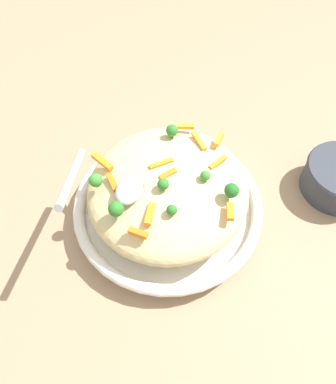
% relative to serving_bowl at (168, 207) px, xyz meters
% --- Properties ---
extents(ground_plane, '(2.40, 2.40, 0.00)m').
position_rel_serving_bowl_xyz_m(ground_plane, '(0.00, 0.00, -0.02)').
color(ground_plane, '#9E7F60').
extents(serving_bowl, '(0.33, 0.33, 0.04)m').
position_rel_serving_bowl_xyz_m(serving_bowl, '(0.00, 0.00, 0.00)').
color(serving_bowl, white).
rests_on(serving_bowl, ground_plane).
extents(pasta_mound, '(0.27, 0.27, 0.08)m').
position_rel_serving_bowl_xyz_m(pasta_mound, '(0.00, 0.00, 0.06)').
color(pasta_mound, '#DBC689').
rests_on(pasta_mound, serving_bowl).
extents(carrot_piece_0, '(0.03, 0.03, 0.01)m').
position_rel_serving_bowl_xyz_m(carrot_piece_0, '(-0.05, 0.07, 0.09)').
color(carrot_piece_0, orange).
rests_on(carrot_piece_0, pasta_mound).
extents(carrot_piece_1, '(0.02, 0.03, 0.01)m').
position_rel_serving_bowl_xyz_m(carrot_piece_1, '(0.03, -0.05, 0.09)').
color(carrot_piece_1, orange).
rests_on(carrot_piece_1, pasta_mound).
extents(carrot_piece_2, '(0.03, 0.03, 0.01)m').
position_rel_serving_bowl_xyz_m(carrot_piece_2, '(-0.00, 0.00, 0.10)').
color(carrot_piece_2, orange).
rests_on(carrot_piece_2, pasta_mound).
extents(carrot_piece_3, '(0.03, 0.01, 0.01)m').
position_rel_serving_bowl_xyz_m(carrot_piece_3, '(-0.10, 0.06, 0.09)').
color(carrot_piece_3, orange).
rests_on(carrot_piece_3, pasta_mound).
extents(carrot_piece_4, '(0.03, 0.03, 0.01)m').
position_rel_serving_bowl_xyz_m(carrot_piece_4, '(0.03, -0.08, 0.09)').
color(carrot_piece_4, orange).
rests_on(carrot_piece_4, pasta_mound).
extents(carrot_piece_5, '(0.04, 0.03, 0.01)m').
position_rel_serving_bowl_xyz_m(carrot_piece_5, '(-0.09, 0.03, 0.09)').
color(carrot_piece_5, orange).
rests_on(carrot_piece_5, pasta_mound).
extents(carrot_piece_6, '(0.04, 0.01, 0.01)m').
position_rel_serving_bowl_xyz_m(carrot_piece_6, '(0.08, -0.01, 0.09)').
color(carrot_piece_6, orange).
rests_on(carrot_piece_6, pasta_mound).
extents(carrot_piece_7, '(0.03, 0.04, 0.01)m').
position_rel_serving_bowl_xyz_m(carrot_piece_7, '(-0.02, -0.02, 0.10)').
color(carrot_piece_7, orange).
rests_on(carrot_piece_7, pasta_mound).
extents(carrot_piece_8, '(0.03, 0.02, 0.01)m').
position_rel_serving_bowl_xyz_m(carrot_piece_8, '(0.04, 0.11, 0.09)').
color(carrot_piece_8, orange).
rests_on(carrot_piece_8, pasta_mound).
extents(carrot_piece_9, '(0.01, 0.03, 0.01)m').
position_rel_serving_bowl_xyz_m(carrot_piece_9, '(0.11, -0.01, 0.09)').
color(carrot_piece_9, orange).
rests_on(carrot_piece_9, pasta_mound).
extents(carrot_piece_10, '(0.03, 0.04, 0.01)m').
position_rel_serving_bowl_xyz_m(carrot_piece_10, '(-0.00, -0.11, 0.09)').
color(carrot_piece_10, orange).
rests_on(carrot_piece_10, pasta_mound).
extents(carrot_piece_11, '(0.02, 0.03, 0.01)m').
position_rel_serving_bowl_xyz_m(carrot_piece_11, '(-0.11, 0.00, 0.09)').
color(carrot_piece_11, orange).
rests_on(carrot_piece_11, pasta_mound).
extents(broccoli_floret_0, '(0.02, 0.02, 0.03)m').
position_rel_serving_bowl_xyz_m(broccoli_floret_0, '(0.09, -0.05, 0.10)').
color(broccoli_floret_0, '#296820').
rests_on(broccoli_floret_0, pasta_mound).
extents(broccoli_floret_1, '(0.02, 0.02, 0.02)m').
position_rel_serving_bowl_xyz_m(broccoli_floret_1, '(-0.01, 0.06, 0.10)').
color(broccoli_floret_1, '#377928').
rests_on(broccoli_floret_1, pasta_mound).
extents(broccoli_floret_2, '(0.02, 0.02, 0.02)m').
position_rel_serving_bowl_xyz_m(broccoli_floret_2, '(0.03, -0.00, 0.11)').
color(broccoli_floret_2, '#296820').
rests_on(broccoli_floret_2, pasta_mound).
extents(broccoli_floret_3, '(0.02, 0.02, 0.02)m').
position_rel_serving_bowl_xyz_m(broccoli_floret_3, '(0.04, -0.10, 0.10)').
color(broccoli_floret_3, '#377928').
rests_on(broccoli_floret_3, pasta_mound).
extents(broccoli_floret_4, '(0.02, 0.02, 0.02)m').
position_rel_serving_bowl_xyz_m(broccoli_floret_4, '(-0.09, -0.02, 0.10)').
color(broccoli_floret_4, '#296820').
rests_on(broccoli_floret_4, pasta_mound).
extents(broccoli_floret_5, '(0.02, 0.02, 0.03)m').
position_rel_serving_bowl_xyz_m(broccoli_floret_5, '(0.01, 0.10, 0.11)').
color(broccoli_floret_5, '#205B1C').
rests_on(broccoli_floret_5, pasta_mound).
extents(broccoli_floret_6, '(0.02, 0.02, 0.02)m').
position_rel_serving_bowl_xyz_m(broccoli_floret_6, '(0.06, 0.02, 0.10)').
color(broccoli_floret_6, '#296820').
rests_on(broccoli_floret_6, pasta_mound).
extents(serving_spoon, '(0.16, 0.12, 0.09)m').
position_rel_serving_bowl_xyz_m(serving_spoon, '(0.06, -0.08, 0.12)').
color(serving_spoon, '#B7B7BC').
rests_on(serving_spoon, pasta_mound).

